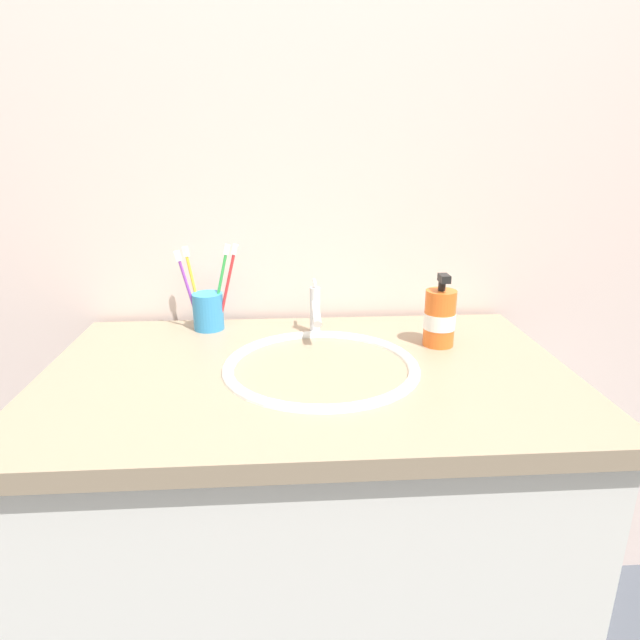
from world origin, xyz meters
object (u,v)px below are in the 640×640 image
at_px(toothbrush_red, 228,282).
at_px(toothbrush_purple, 187,285).
at_px(toothbrush_cup, 208,311).
at_px(toothbrush_green, 221,281).
at_px(faucet, 315,310).
at_px(toothbrush_yellow, 193,281).
at_px(soap_dispenser, 440,318).

xyz_separation_m(toothbrush_red, toothbrush_purple, (-0.10, 0.01, -0.01)).
height_order(toothbrush_cup, toothbrush_purple, toothbrush_purple).
bearing_deg(toothbrush_green, toothbrush_red, -23.47).
height_order(faucet, toothbrush_green, toothbrush_green).
xyz_separation_m(faucet, toothbrush_cup, (-0.25, 0.06, -0.02)).
xyz_separation_m(toothbrush_cup, toothbrush_yellow, (-0.03, 0.02, 0.07)).
relative_size(faucet, soap_dispenser, 0.87).
bearing_deg(toothbrush_purple, toothbrush_yellow, 64.83).
height_order(faucet, toothbrush_red, toothbrush_red).
relative_size(faucet, toothbrush_red, 0.70).
bearing_deg(faucet, soap_dispenser, -16.39).
relative_size(toothbrush_yellow, toothbrush_green, 0.96).
distance_m(toothbrush_purple, soap_dispenser, 0.58).
bearing_deg(toothbrush_cup, toothbrush_yellow, 149.91).
xyz_separation_m(toothbrush_yellow, toothbrush_purple, (-0.01, -0.02, -0.00)).
bearing_deg(faucet, toothbrush_purple, 168.05).
height_order(toothbrush_red, soap_dispenser, toothbrush_red).
bearing_deg(toothbrush_yellow, faucet, -16.41).
bearing_deg(toothbrush_cup, soap_dispenser, -15.39).
height_order(toothbrush_cup, toothbrush_red, toothbrush_red).
xyz_separation_m(toothbrush_green, toothbrush_purple, (-0.08, -0.00, -0.01)).
distance_m(faucet, toothbrush_red, 0.22).
height_order(toothbrush_yellow, toothbrush_purple, toothbrush_yellow).
xyz_separation_m(toothbrush_red, toothbrush_green, (-0.02, 0.01, -0.00)).
distance_m(toothbrush_red, soap_dispenser, 0.49).
relative_size(toothbrush_red, soap_dispenser, 1.24).
bearing_deg(toothbrush_yellow, soap_dispenser, -16.40).
bearing_deg(toothbrush_green, toothbrush_yellow, 163.56).
bearing_deg(toothbrush_cup, toothbrush_purple, -178.17).
bearing_deg(toothbrush_cup, toothbrush_green, 0.08).
bearing_deg(toothbrush_green, toothbrush_cup, -179.92).
relative_size(toothbrush_cup, soap_dispenser, 0.54).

